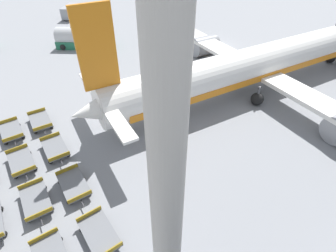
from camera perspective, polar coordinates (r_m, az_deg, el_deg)
The scene contains 12 objects.
ground_plane at distance 44.52m, azimuth 10.27°, elevation 16.76°, with size 500.00×500.00×0.00m, color gray.
airplane at distance 33.08m, azimuth 20.45°, elevation 12.81°, with size 42.27×44.91×11.58m.
fuel_tanker_secondary at distance 45.04m, azimuth -18.63°, elevation 17.58°, with size 7.46×8.15×3.32m.
service_van at distance 61.33m, azimuth -20.36°, elevation 22.36°, with size 5.37×5.17×2.31m.
baggage_dolly_row_mid_a_col_a at distance 28.41m, azimuth -30.98°, elevation -0.94°, with size 3.87×1.95×0.92m.
baggage_dolly_row_mid_a_col_b at distance 24.57m, azimuth -29.31°, elevation -6.79°, with size 3.86×1.94×0.92m.
baggage_dolly_row_mid_a_col_c at distance 21.22m, azimuth -26.85°, elevation -14.23°, with size 3.89×2.02×0.92m.
baggage_dolly_row_mid_b_col_a at distance 28.45m, azimuth -26.06°, elevation 0.98°, with size 3.89×2.02×0.92m.
baggage_dolly_row_mid_b_col_b at distance 24.61m, azimuth -23.36°, elevation -4.47°, with size 3.88×1.98×0.92m.
baggage_dolly_row_mid_b_col_c at distance 21.11m, azimuth -19.82°, elevation -11.94°, with size 3.88×1.98×0.92m.
baggage_dolly_row_mid_b_col_d at distance 18.26m, azimuth -14.74°, elevation -21.73°, with size 3.85×1.90×0.92m.
apron_light_mast at distance 4.07m, azimuth -0.29°, elevation -8.27°, with size 2.00×0.70×23.29m.
Camera 1 is at (27.72, -30.97, 15.97)m, focal length 28.00 mm.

